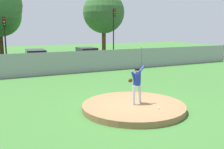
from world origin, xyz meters
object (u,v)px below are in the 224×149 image
Objects in this scene: baseball at (159,108)px; traffic_light_near at (5,32)px; traffic_cone_orange at (99,57)px; traffic_light_far at (114,25)px; parked_car_burgundy at (36,59)px; parked_car_red at (87,56)px; pitcher_youth at (137,82)px.

traffic_light_near is at bearing 102.21° from baseball.
traffic_light_far is (2.65, 1.58, 3.63)m from traffic_cone_orange.
traffic_light_near reaches higher than traffic_cone_orange.
traffic_light_near is 0.79× the size of traffic_light_far.
parked_car_burgundy reaches higher than baseball.
traffic_light_near reaches higher than parked_car_red.
parked_car_burgundy is at bearing 95.98° from pitcher_youth.
traffic_light_near is (-9.64, 0.91, 2.87)m from traffic_cone_orange.
traffic_light_near is 12.33m from traffic_light_far.
parked_car_burgundy is 8.94× the size of traffic_cone_orange.
parked_car_burgundy is 11.34m from traffic_light_far.
traffic_cone_orange is 0.12× the size of traffic_light_near.
pitcher_youth is 2.98× the size of traffic_cone_orange.
parked_car_burgundy is 4.77m from traffic_light_near.
baseball is 0.02× the size of traffic_light_near.
baseball is at bearing -67.87° from pitcher_youth.
traffic_light_far reaches higher than baseball.
pitcher_youth is 18.39m from traffic_cone_orange.
traffic_cone_orange is at bearing 46.04° from parked_car_red.
traffic_light_far is (10.07, 4.18, 3.12)m from parked_car_burgundy.
parked_car_red is at bearing -141.02° from traffic_light_far.
traffic_light_far is at bearing 67.94° from baseball.
baseball is at bearing -82.92° from parked_car_burgundy.
pitcher_youth is at bearing -84.02° from parked_car_burgundy.
parked_car_red is at bearing 79.35° from baseball.
traffic_light_near reaches higher than baseball.
pitcher_youth is 0.28× the size of traffic_light_far.
traffic_light_far reaches higher than traffic_cone_orange.
parked_car_burgundy is 0.85× the size of traffic_light_far.
traffic_light_near reaches higher than parked_car_burgundy.
traffic_light_far is at bearing 38.98° from parked_car_red.
parked_car_red is at bearing -25.88° from traffic_light_near.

